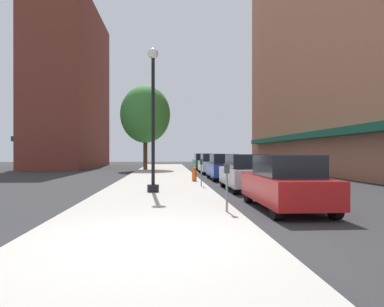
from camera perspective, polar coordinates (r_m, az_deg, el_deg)
The scene contains 14 objects.
ground_plane at distance 24.95m, azimuth 4.35°, elevation -3.86°, with size 90.00×90.00×0.00m, color #2D2D30.
sidewalk_slab at distance 25.69m, azimuth -4.85°, elevation -3.61°, with size 4.80×50.00×0.12m, color #B7B2A8.
building_right_brick at distance 33.82m, azimuth 23.08°, elevation 18.34°, with size 6.80×40.00×24.67m.
building_far_background at distance 45.76m, azimuth -18.58°, elevation 9.78°, with size 6.80×18.00×18.87m.
lamppost at distance 14.85m, azimuth -6.20°, elevation 5.81°, with size 0.48×0.48×5.90m.
fire_hydrant at distance 20.42m, azimuth 0.37°, elevation -3.28°, with size 0.33×0.26×0.79m.
parking_meter_near at distance 9.86m, azimuth 5.55°, elevation -4.42°, with size 0.14×0.09×1.31m.
parking_meter_far at distance 17.26m, azimuth 1.48°, elevation -2.47°, with size 0.14×0.09×1.31m.
tree_near at distance 35.40m, azimuth -7.42°, elevation 6.16°, with size 4.83×4.83×8.13m.
car_red at distance 11.21m, azimuth 14.69°, elevation -4.60°, with size 1.80×4.30×1.66m.
car_silver at distance 16.67m, azimuth 8.48°, elevation -3.05°, with size 1.80×4.30×1.66m.
car_blue at distance 23.03m, azimuth 5.03°, elevation -2.18°, with size 1.80×4.30×1.66m.
car_white at distance 29.56m, azimuth 3.05°, elevation -1.67°, with size 1.80×4.30×1.66m.
car_green at distance 36.49m, azimuth 1.73°, elevation -1.33°, with size 1.80×4.30×1.66m.
Camera 1 is at (0.44, -6.63, 1.73)m, focal length 33.59 mm.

